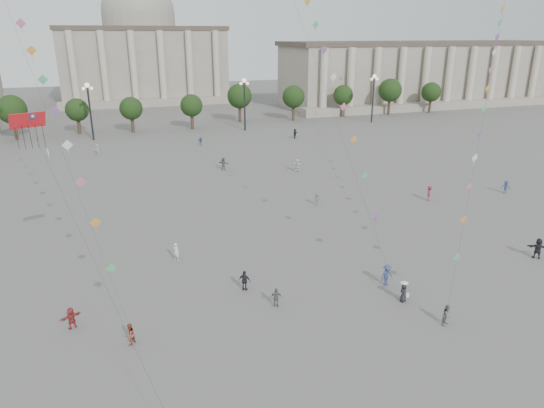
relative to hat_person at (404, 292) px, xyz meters
name	(u,v)px	position (x,y,z in m)	size (l,w,h in m)	color
ground	(311,318)	(-7.47, 0.09, -0.81)	(360.00, 360.00, 0.00)	#565451
hall_east	(424,73)	(67.53, 93.98, 7.61)	(84.00, 26.22, 17.20)	gray
hall_central	(142,51)	(-7.47, 129.31, 13.42)	(48.30, 34.30, 35.50)	gray
tree_row	(166,103)	(-7.47, 78.09, 4.58)	(137.12, 5.12, 8.00)	#3C281E
lamp_post_mid_west	(89,101)	(-22.47, 70.09, 6.54)	(2.00, 0.90, 10.65)	#262628
lamp_post_mid_east	(244,95)	(7.53, 70.09, 6.54)	(2.00, 0.90, 10.65)	#262628
lamp_post_far_east	(374,90)	(37.53, 70.09, 6.54)	(2.00, 0.90, 10.65)	#262628
person_crowd_0	(200,141)	(-4.08, 58.76, -0.06)	(0.89, 0.37, 1.51)	navy
person_crowd_3	(538,248)	(15.64, 2.58, 0.14)	(1.77, 0.56, 1.90)	black
person_crowd_4	(98,149)	(-21.69, 57.27, 0.07)	(1.64, 0.52, 1.76)	white
person_crowd_6	(317,199)	(2.71, 22.14, -0.07)	(0.96, 0.55, 1.49)	#5A5B5F
person_crowd_7	(297,165)	(5.95, 36.65, 0.13)	(1.75, 0.56, 1.89)	silver
person_crowd_8	(429,193)	(16.28, 19.33, 0.09)	(1.16, 0.67, 1.80)	maroon
person_crowd_9	(295,134)	(14.43, 59.13, 0.10)	(1.70, 0.54, 1.83)	black
person_crowd_10	(48,154)	(-29.24, 56.77, 0.03)	(0.61, 0.40, 1.68)	silver
person_crowd_12	(223,164)	(-4.05, 41.11, 0.12)	(1.73, 0.55, 1.87)	slate
person_crowd_13	(176,252)	(-15.17, 12.63, 0.02)	(0.61, 0.40, 1.67)	silver
person_crowd_14	(506,187)	(27.15, 18.56, 0.01)	(1.06, 0.61, 1.64)	navy
tourist_1	(245,281)	(-10.86, 5.49, 0.03)	(0.99, 0.41, 1.68)	#222328
tourist_2	(71,318)	(-23.51, 4.35, -0.04)	(1.44, 0.46, 1.55)	#9D2D2B
tourist_3	(276,298)	(-9.31, 2.42, -0.07)	(0.87, 0.36, 1.49)	#5A5A5E
kite_flyer_0	(130,334)	(-19.84, 1.12, -0.07)	(0.73, 0.57, 1.49)	brown
kite_flyer_1	(387,275)	(0.13, 2.57, 0.09)	(1.16, 0.67, 1.80)	navy
kite_flyer_2	(447,315)	(1.10, -3.63, -0.05)	(0.74, 0.57, 1.52)	#5A595E
hat_person	(404,292)	(0.00, 0.00, 0.00)	(0.87, 0.82, 1.69)	black
dragon_kite	(31,133)	(-24.49, 7.12, 12.25)	(4.34, 9.29, 22.12)	red
kite_train_east	(503,9)	(24.50, 20.65, 20.96)	(43.98, 45.10, 74.54)	#3F3F3F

